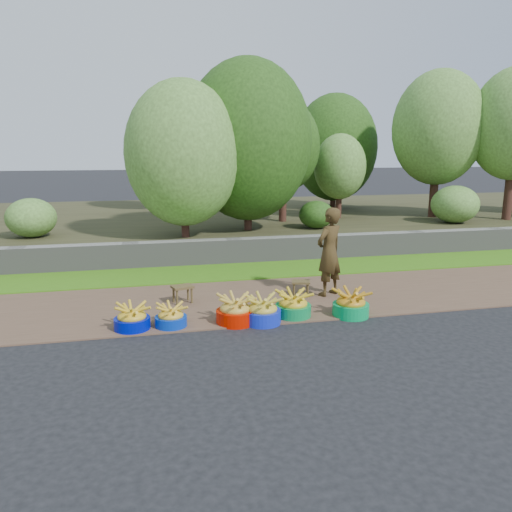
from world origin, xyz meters
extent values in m
plane|color=black|center=(0.00, 0.00, 0.00)|extent=(120.00, 120.00, 0.00)
cube|color=brown|center=(0.00, 1.25, 0.01)|extent=(80.00, 2.50, 0.02)
cube|color=#3D7714|center=(0.00, 3.25, 0.02)|extent=(80.00, 1.50, 0.04)
cube|color=slate|center=(0.00, 4.10, 0.28)|extent=(80.00, 0.35, 0.55)
cube|color=#37361D|center=(0.00, 9.00, 0.25)|extent=(80.00, 10.00, 0.50)
cylinder|color=#3C2119|center=(1.91, 6.88, 1.23)|extent=(0.21, 0.21, 1.47)
ellipsoid|color=#274D15|center=(1.91, 6.88, 2.57)|extent=(2.01, 2.01, 2.51)
cylinder|color=#3C2119|center=(-0.80, 10.02, 1.47)|extent=(0.25, 0.25, 1.94)
ellipsoid|color=#5A8B39|center=(-0.80, 10.02, 3.10)|extent=(2.20, 2.20, 2.75)
cylinder|color=#3C2119|center=(6.56, 6.79, 1.40)|extent=(0.24, 0.24, 1.81)
ellipsoid|color=#5A8B39|center=(6.56, 6.79, 3.10)|extent=(2.63, 2.63, 3.29)
cylinder|color=#3C2119|center=(4.48, 9.60, 1.10)|extent=(0.19, 0.19, 1.19)
ellipsoid|color=#274D15|center=(4.48, 9.60, 2.55)|extent=(2.85, 2.85, 3.57)
cylinder|color=#3C2119|center=(3.72, 7.23, 1.02)|extent=(0.17, 0.17, 1.04)
ellipsoid|color=#5A8B39|center=(3.72, 7.23, 2.00)|extent=(1.51, 1.51, 1.89)
cylinder|color=#3C2119|center=(0.64, 5.57, 1.13)|extent=(0.19, 0.19, 1.26)
ellipsoid|color=#274D15|center=(0.64, 5.57, 2.70)|extent=(3.11, 3.11, 3.88)
cylinder|color=#3C2119|center=(-0.99, 4.87, 1.06)|extent=(0.18, 0.18, 1.11)
ellipsoid|color=#5A8B39|center=(-0.99, 4.87, 2.39)|extent=(2.59, 2.59, 3.24)
cylinder|color=#3C2119|center=(8.32, 5.78, 1.47)|extent=(0.25, 0.25, 1.93)
ellipsoid|color=#5A8B39|center=(6.43, 5.52, 1.01)|extent=(1.28, 1.28, 1.02)
ellipsoid|color=#274D15|center=(2.39, 5.43, 0.85)|extent=(0.88, 0.88, 0.71)
ellipsoid|color=#5A8B39|center=(-4.43, 5.65, 0.95)|extent=(1.12, 1.12, 0.90)
cylinder|color=#000DA3|center=(-2.15, 0.27, 0.09)|extent=(0.50, 0.50, 0.18)
ellipsoid|color=gold|center=(-2.15, 0.27, 0.23)|extent=(0.44, 0.44, 0.29)
cylinder|color=#062DA7|center=(-1.62, 0.26, 0.08)|extent=(0.45, 0.45, 0.16)
ellipsoid|color=gold|center=(-1.62, 0.26, 0.21)|extent=(0.40, 0.40, 0.26)
cylinder|color=#B61100|center=(-0.69, 0.22, 0.10)|extent=(0.56, 0.56, 0.20)
ellipsoid|color=gold|center=(-0.69, 0.22, 0.26)|extent=(0.49, 0.49, 0.32)
cylinder|color=#1225C1|center=(-0.31, 0.14, 0.10)|extent=(0.55, 0.55, 0.20)
ellipsoid|color=gold|center=(-0.31, 0.14, 0.25)|extent=(0.48, 0.48, 0.31)
cylinder|color=#0B7D3E|center=(0.20, 0.30, 0.10)|extent=(0.54, 0.54, 0.19)
ellipsoid|color=gold|center=(0.20, 0.30, 0.25)|extent=(0.47, 0.47, 0.31)
cylinder|color=#039049|center=(1.07, 0.14, 0.10)|extent=(0.55, 0.55, 0.20)
ellipsoid|color=#B47B16|center=(1.07, 0.14, 0.25)|extent=(0.48, 0.48, 0.31)
cube|color=#4E3F21|center=(-1.36, 1.33, 0.29)|extent=(0.38, 0.33, 0.04)
cylinder|color=#4E3F21|center=(-1.46, 1.21, 0.14)|extent=(0.03, 0.03, 0.25)
cylinder|color=#4E3F21|center=(-1.22, 1.28, 0.14)|extent=(0.03, 0.03, 0.25)
cylinder|color=#4E3F21|center=(-1.51, 1.38, 0.14)|extent=(0.03, 0.03, 0.25)
cylinder|color=#4E3F21|center=(-1.26, 1.44, 0.14)|extent=(0.03, 0.03, 0.25)
cube|color=#4E3F21|center=(0.64, 1.27, 0.27)|extent=(0.35, 0.30, 0.04)
cylinder|color=#4E3F21|center=(0.50, 1.22, 0.14)|extent=(0.03, 0.03, 0.23)
cylinder|color=#4E3F21|center=(0.73, 1.16, 0.14)|extent=(0.03, 0.03, 0.23)
cylinder|color=#4E3F21|center=(0.55, 1.37, 0.14)|extent=(0.03, 0.03, 0.23)
cylinder|color=#4E3F21|center=(0.77, 1.31, 0.14)|extent=(0.03, 0.03, 0.23)
imported|color=black|center=(1.12, 1.23, 0.78)|extent=(0.66, 0.59, 1.51)
camera|label=1|loc=(-1.94, -6.56, 2.47)|focal=35.00mm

